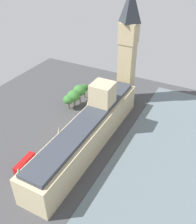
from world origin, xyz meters
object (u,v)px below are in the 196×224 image
object	(u,v)px
clock_tower	(128,46)
car_white_leading	(74,121)
pedestrian_near_tower	(25,189)
street_lamp_slot_10	(75,98)
car_silver_opposite_hall	(63,135)
car_dark_green_under_trees	(88,107)
car_black_by_river_gate	(49,148)
plane_tree_midblock	(80,90)
plane_tree_far_end	(84,88)
double_decker_bus_kerbside	(25,164)
plane_tree_corner	(74,96)
plane_tree_trailing	(69,99)
parliament_building	(90,129)

from	to	relation	value
clock_tower	car_white_leading	bearing A→B (deg)	67.41
pedestrian_near_tower	street_lamp_slot_10	size ratio (longest dim) A/B	0.28
car_white_leading	car_silver_opposite_hall	xyz separation A→B (m)	(-0.89, 11.22, 0.00)
car_dark_green_under_trees	clock_tower	bearing A→B (deg)	54.20
clock_tower	car_black_by_river_gate	distance (m)	62.29
plane_tree_midblock	street_lamp_slot_10	world-z (taller)	plane_tree_midblock
pedestrian_near_tower	plane_tree_far_end	distance (m)	68.05
car_dark_green_under_trees	car_silver_opposite_hall	world-z (taller)	same
double_decker_bus_kerbside	plane_tree_corner	distance (m)	48.11
car_dark_green_under_trees	plane_tree_far_end	xyz separation A→B (m)	(7.22, -8.63, 5.45)
street_lamp_slot_10	car_dark_green_under_trees	bearing A→B (deg)	-174.10
clock_tower	pedestrian_near_tower	world-z (taller)	clock_tower
plane_tree_trailing	street_lamp_slot_10	world-z (taller)	plane_tree_trailing
car_white_leading	car_silver_opposite_hall	size ratio (longest dim) A/B	0.91
plane_tree_midblock	plane_tree_corner	distance (m)	4.83
car_silver_opposite_hall	double_decker_bus_kerbside	bearing A→B (deg)	83.26
plane_tree_midblock	car_silver_opposite_hall	bearing A→B (deg)	105.44
plane_tree_trailing	car_dark_green_under_trees	bearing A→B (deg)	-149.26
parliament_building	plane_tree_far_end	xyz separation A→B (m)	(21.69, -32.62, -1.18)
clock_tower	street_lamp_slot_10	xyz separation A→B (m)	(21.26, 17.86, -26.56)
car_black_by_river_gate	plane_tree_corner	size ratio (longest dim) A/B	0.47
car_white_leading	plane_tree_far_end	xyz separation A→B (m)	(7.62, -23.51, 5.45)
car_black_by_river_gate	plane_tree_trailing	xyz separation A→B (m)	(9.82, -30.84, 4.77)
car_dark_green_under_trees	car_black_by_river_gate	size ratio (longest dim) A/B	1.07
double_decker_bus_kerbside	street_lamp_slot_10	bearing A→B (deg)	-84.26
car_silver_opposite_hall	plane_tree_far_end	size ratio (longest dim) A/B	0.55
pedestrian_near_tower	plane_tree_corner	size ratio (longest dim) A/B	0.18
double_decker_bus_kerbside	plane_tree_midblock	world-z (taller)	plane_tree_midblock
car_silver_opposite_hall	car_black_by_river_gate	size ratio (longest dim) A/B	1.01
plane_tree_far_end	car_white_leading	bearing A→B (deg)	107.96
clock_tower	plane_tree_far_end	xyz separation A→B (m)	(20.92, 8.45, -24.50)
plane_tree_trailing	car_black_by_river_gate	bearing A→B (deg)	107.67
street_lamp_slot_10	car_silver_opposite_hall	bearing A→B (deg)	109.27
plane_tree_trailing	plane_tree_far_end	size ratio (longest dim) A/B	0.96
car_silver_opposite_hall	street_lamp_slot_10	xyz separation A→B (m)	(8.85, -25.32, 3.38)
plane_tree_trailing	plane_tree_corner	bearing A→B (deg)	-112.98
car_dark_green_under_trees	street_lamp_slot_10	world-z (taller)	street_lamp_slot_10
clock_tower	street_lamp_slot_10	size ratio (longest dim) A/B	9.78
clock_tower	pedestrian_near_tower	distance (m)	80.99
clock_tower	plane_tree_corner	size ratio (longest dim) A/B	6.16
parliament_building	clock_tower	world-z (taller)	clock_tower
car_black_by_river_gate	plane_tree_midblock	world-z (taller)	plane_tree_midblock
clock_tower	pedestrian_near_tower	bearing A→B (deg)	84.55
clock_tower	plane_tree_trailing	distance (m)	40.45
street_lamp_slot_10	plane_tree_midblock	bearing A→B (deg)	-106.50
street_lamp_slot_10	plane_tree_trailing	bearing A→B (deg)	74.69
car_silver_opposite_hall	double_decker_bus_kerbside	distance (m)	23.54
pedestrian_near_tower	plane_tree_corner	distance (m)	57.69
parliament_building	plane_tree_corner	distance (m)	30.98
double_decker_bus_kerbside	plane_tree_corner	bearing A→B (deg)	-84.13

